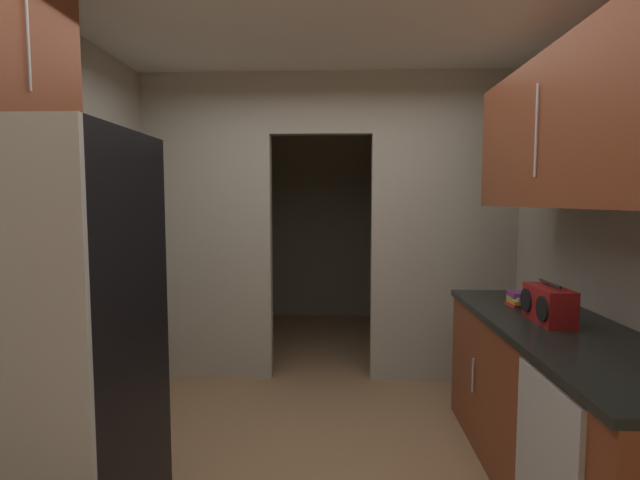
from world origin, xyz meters
TOP-DOWN VIEW (x-y plane):
  - kitchen_overhead_slab at (0.00, 0.51)m, footprint 3.63×7.38m
  - kitchen_partition at (0.02, 1.69)m, footprint 3.23×0.12m
  - adjoining_room_shell at (0.00, 3.33)m, footprint 3.23×2.38m
  - refrigerator at (-1.18, -0.47)m, footprint 0.81×0.79m
  - lower_cabinet_run at (1.28, 0.03)m, footprint 0.68×2.09m
  - upper_cabinet_counterside at (1.28, 0.03)m, footprint 0.36×1.88m
  - boombox at (1.24, 0.15)m, footprint 0.17×0.36m
  - book_stack at (1.23, 0.54)m, footprint 0.14×0.16m

SIDE VIEW (x-z plane):
  - lower_cabinet_run at x=1.28m, z-range 0.00..0.92m
  - refrigerator at x=-1.18m, z-range 0.00..1.88m
  - book_stack at x=1.23m, z-range 0.92..1.00m
  - boombox at x=1.24m, z-range 0.90..1.12m
  - adjoining_room_shell at x=0.00m, z-range 0.00..2.67m
  - kitchen_partition at x=0.02m, z-range 0.07..2.74m
  - upper_cabinet_counterside at x=1.28m, z-range 1.54..2.32m
  - kitchen_overhead_slab at x=0.00m, z-range 2.67..2.73m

